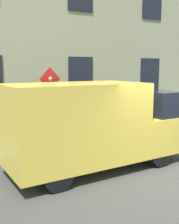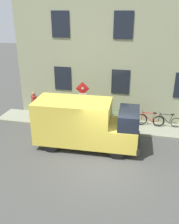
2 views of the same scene
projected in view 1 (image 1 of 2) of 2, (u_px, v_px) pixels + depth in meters
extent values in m
plane|color=#42423E|center=(170.00, 178.00, 7.47)|extent=(80.00, 80.00, 0.00)
cube|color=gray|center=(91.00, 140.00, 11.14)|extent=(1.84, 15.42, 0.14)
cube|color=gray|center=(76.00, 39.00, 11.62)|extent=(0.70, 13.42, 8.17)
cube|color=black|center=(150.00, 74.00, 13.30)|extent=(0.06, 1.10, 1.50)
cube|color=black|center=(81.00, 75.00, 11.53)|extent=(0.06, 1.10, 1.50)
cube|color=black|center=(152.00, 2.00, 12.80)|extent=(0.06, 1.10, 1.50)
cylinder|color=#474C47|center=(50.00, 112.00, 9.39)|extent=(0.09, 0.09, 2.65)
pyramid|color=silver|center=(50.00, 79.00, 9.17)|extent=(0.12, 0.50, 0.50)
pyramid|color=red|center=(50.00, 79.00, 9.17)|extent=(0.11, 0.56, 0.56)
cube|color=white|center=(51.00, 96.00, 9.27)|extent=(0.11, 0.44, 0.56)
cylinder|color=#1933B2|center=(51.00, 94.00, 9.24)|extent=(0.05, 0.24, 0.24)
cube|color=#E1C644|center=(76.00, 123.00, 7.69)|extent=(2.14, 3.87, 2.18)
cube|color=#E1C644|center=(146.00, 131.00, 9.10)|extent=(2.05, 1.47, 1.10)
cube|color=black|center=(152.00, 103.00, 9.07)|extent=(1.96, 1.05, 0.84)
cube|color=black|center=(162.00, 139.00, 9.55)|extent=(2.00, 0.24, 0.28)
cylinder|color=black|center=(123.00, 141.00, 9.80)|extent=(0.25, 0.77, 0.76)
cylinder|color=black|center=(160.00, 154.00, 8.32)|extent=(0.25, 0.77, 0.76)
cylinder|color=black|center=(32.00, 156.00, 8.10)|extent=(0.25, 0.77, 0.76)
cylinder|color=black|center=(58.00, 176.00, 6.61)|extent=(0.25, 0.77, 0.76)
torus|color=black|center=(135.00, 123.00, 12.55)|extent=(0.16, 0.67, 0.66)
torus|color=black|center=(152.00, 121.00, 13.09)|extent=(0.16, 0.67, 0.66)
cylinder|color=black|center=(141.00, 118.00, 12.69)|extent=(0.06, 0.60, 0.60)
cylinder|color=black|center=(142.00, 112.00, 12.69)|extent=(0.07, 0.73, 0.07)
cylinder|color=black|center=(147.00, 118.00, 12.88)|extent=(0.04, 0.19, 0.55)
cylinder|color=black|center=(149.00, 122.00, 12.99)|extent=(0.06, 0.43, 0.12)
cylinder|color=black|center=(136.00, 118.00, 12.52)|extent=(0.04, 0.09, 0.50)
cube|color=black|center=(148.00, 111.00, 12.87)|extent=(0.09, 0.20, 0.06)
cylinder|color=#262626|center=(136.00, 111.00, 12.49)|extent=(0.46, 0.05, 0.03)
torus|color=black|center=(116.00, 125.00, 12.08)|extent=(0.18, 0.66, 0.65)
torus|color=black|center=(135.00, 123.00, 12.59)|extent=(0.18, 0.66, 0.65)
cylinder|color=red|center=(123.00, 120.00, 12.21)|extent=(0.04, 0.60, 0.60)
cylinder|color=red|center=(124.00, 114.00, 12.21)|extent=(0.05, 0.73, 0.07)
cylinder|color=red|center=(129.00, 119.00, 12.39)|extent=(0.04, 0.19, 0.55)
cylinder|color=red|center=(131.00, 124.00, 12.50)|extent=(0.04, 0.43, 0.12)
cylinder|color=red|center=(117.00, 120.00, 12.05)|extent=(0.04, 0.09, 0.50)
cube|color=black|center=(131.00, 112.00, 12.38)|extent=(0.08, 0.20, 0.06)
cylinder|color=#262626|center=(117.00, 113.00, 12.02)|extent=(0.46, 0.04, 0.03)
torus|color=black|center=(97.00, 128.00, 11.55)|extent=(0.25, 0.68, 0.65)
torus|color=black|center=(116.00, 125.00, 12.15)|extent=(0.25, 0.68, 0.65)
cylinder|color=orange|center=(103.00, 122.00, 11.71)|extent=(0.11, 0.60, 0.60)
cylinder|color=orange|center=(104.00, 115.00, 11.71)|extent=(0.12, 0.73, 0.07)
cylinder|color=orange|center=(110.00, 122.00, 11.92)|extent=(0.06, 0.19, 0.55)
cylinder|color=orange|center=(112.00, 126.00, 12.04)|extent=(0.09, 0.43, 0.12)
cylinder|color=orange|center=(97.00, 122.00, 11.52)|extent=(0.05, 0.09, 0.50)
cube|color=black|center=(111.00, 114.00, 11.92)|extent=(0.10, 0.21, 0.06)
cylinder|color=#262626|center=(98.00, 115.00, 11.49)|extent=(0.46, 0.08, 0.03)
torus|color=black|center=(74.00, 130.00, 11.06)|extent=(0.20, 0.67, 0.66)
torus|color=black|center=(96.00, 127.00, 11.67)|extent=(0.20, 0.67, 0.66)
cylinder|color=green|center=(82.00, 124.00, 11.23)|extent=(0.10, 0.60, 0.60)
cylinder|color=green|center=(83.00, 118.00, 11.23)|extent=(0.12, 0.73, 0.07)
cylinder|color=green|center=(89.00, 124.00, 11.44)|extent=(0.06, 0.19, 0.55)
cylinder|color=green|center=(92.00, 129.00, 11.55)|extent=(0.08, 0.43, 0.12)
cylinder|color=green|center=(75.00, 124.00, 11.04)|extent=(0.05, 0.09, 0.50)
cube|color=black|center=(90.00, 116.00, 11.43)|extent=(0.10, 0.21, 0.06)
cylinder|color=#262626|center=(75.00, 117.00, 11.01)|extent=(0.46, 0.08, 0.03)
cylinder|color=#2D5133|center=(112.00, 129.00, 10.85)|extent=(0.44, 0.44, 0.90)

